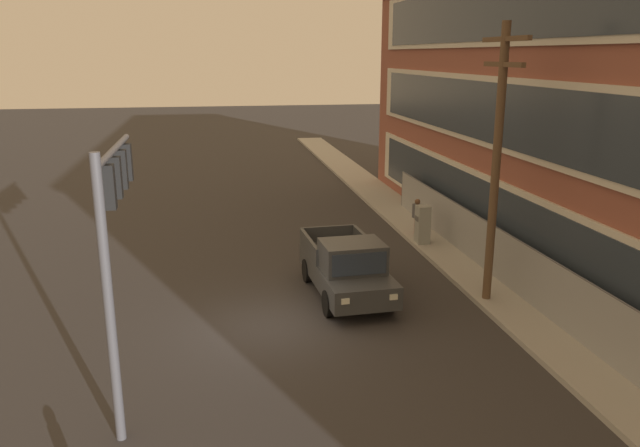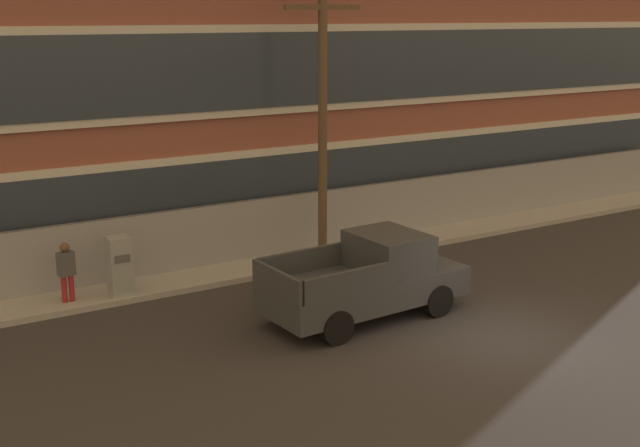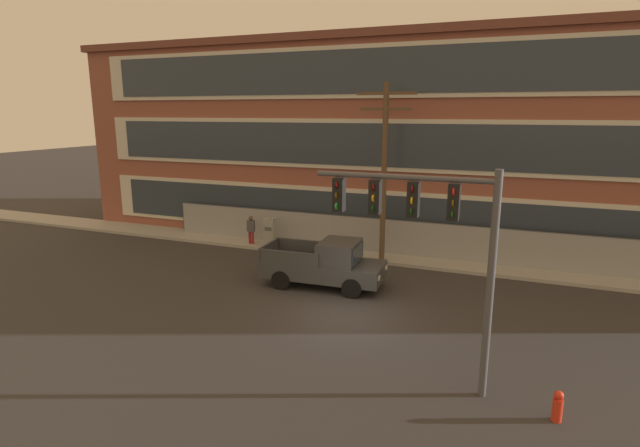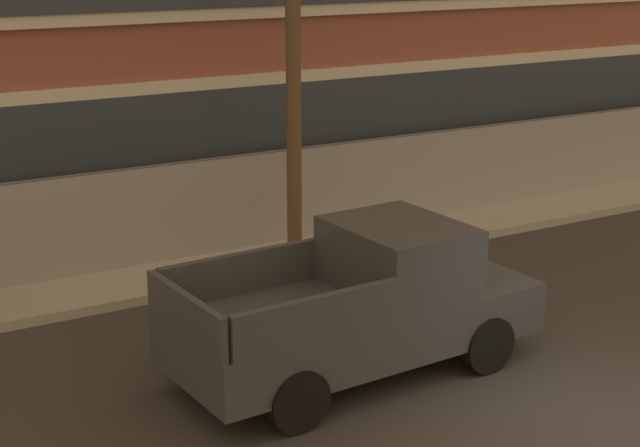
% 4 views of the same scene
% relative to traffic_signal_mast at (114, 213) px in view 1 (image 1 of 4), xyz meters
% --- Properties ---
extents(ground_plane, '(160.00, 160.00, 0.00)m').
position_rel_traffic_signal_mast_xyz_m(ground_plane, '(-3.32, 3.43, -4.37)').
color(ground_plane, '#333030').
extents(sidewalk_building_side, '(80.00, 2.17, 0.16)m').
position_rel_traffic_signal_mast_xyz_m(sidewalk_building_side, '(-3.32, 11.12, -4.29)').
color(sidewalk_building_side, '#9E9B93').
rests_on(sidewalk_building_side, ground).
extents(chain_link_fence, '(28.66, 0.06, 1.92)m').
position_rel_traffic_signal_mast_xyz_m(chain_link_fence, '(-2.06, 11.55, -3.39)').
color(chain_link_fence, gray).
rests_on(chain_link_fence, ground).
extents(traffic_signal_mast, '(4.68, 0.43, 5.89)m').
position_rel_traffic_signal_mast_xyz_m(traffic_signal_mast, '(0.00, 0.00, 0.00)').
color(traffic_signal_mast, '#4C4C51').
rests_on(traffic_signal_mast, ground).
extents(pickup_truck_dark_grey, '(5.18, 2.35, 2.00)m').
position_rel_traffic_signal_mast_xyz_m(pickup_truck_dark_grey, '(-5.18, 6.21, -3.42)').
color(pickup_truck_dark_grey, '#383A3D').
rests_on(pickup_truck_dark_grey, ground).
extents(utility_pole_near_corner, '(2.79, 0.26, 8.50)m').
position_rel_traffic_signal_mast_xyz_m(utility_pole_near_corner, '(-3.89, 10.43, 0.40)').
color(utility_pole_near_corner, brown).
rests_on(utility_pole_near_corner, ground).
extents(electrical_cabinet, '(0.56, 0.53, 1.70)m').
position_rel_traffic_signal_mast_xyz_m(electrical_cabinet, '(-9.96, 10.41, -3.52)').
color(electrical_cabinet, '#939993').
rests_on(electrical_cabinet, ground).
extents(pedestrian_near_cabinet, '(0.45, 0.33, 1.69)m').
position_rel_traffic_signal_mast_xyz_m(pedestrian_near_cabinet, '(-11.24, 10.60, -3.39)').
color(pedestrian_near_cabinet, maroon).
rests_on(pedestrian_near_cabinet, ground).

